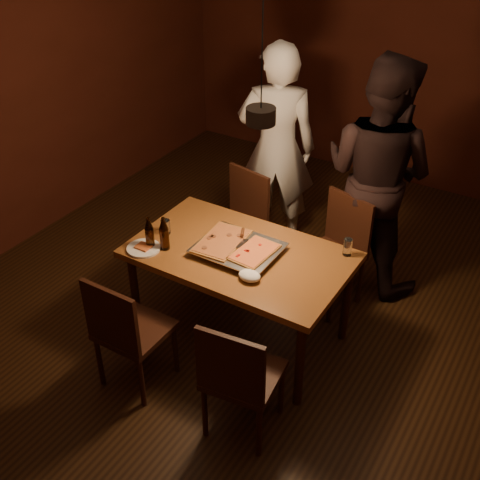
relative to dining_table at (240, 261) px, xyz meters
The scene contains 19 objects.
room_shell 0.73m from the dining_table, 19.05° to the left, with size 6.00×6.00×6.00m.
dining_table is the anchor object (origin of this frame).
chair_far_left 0.88m from the dining_table, 121.27° to the left, with size 0.49×0.49×0.49m.
chair_far_right 0.89m from the dining_table, 62.46° to the left, with size 0.52×0.52×0.49m.
chair_near_left 0.91m from the dining_table, 113.70° to the right, with size 0.42×0.42×0.49m.
chair_near_right 0.92m from the dining_table, 59.14° to the right, with size 0.47×0.47×0.49m.
pizza_tray 0.10m from the dining_table, 119.74° to the right, with size 0.55×0.45×0.05m, color silver.
pizza_meat 0.19m from the dining_table, behind, with size 0.27×0.42×0.02m, color maroon.
pizza_cheese 0.18m from the dining_table, ahead, with size 0.22×0.35×0.02m, color gold.
spatula 0.14m from the dining_table, 84.98° to the left, with size 0.09×0.24×0.04m, color silver, non-canonical shape.
beer_bottle_a 0.65m from the dining_table, 154.83° to the right, with size 0.06×0.06×0.23m.
beer_bottle_b 0.56m from the dining_table, 153.28° to the right, with size 0.07×0.07×0.25m.
water_glass_left 0.60m from the dining_table, behind, with size 0.07×0.07×0.11m, color silver.
water_glass_right 0.74m from the dining_table, 29.30° to the left, with size 0.06×0.06×0.12m, color silver.
plate_slice 0.67m from the dining_table, 151.37° to the right, with size 0.23×0.23×0.03m.
napkin 0.33m from the dining_table, 47.30° to the right, with size 0.15×0.12×0.06m, color white.
diner_white 1.37m from the dining_table, 108.24° to the left, with size 0.67×0.44×1.84m, color silver.
diner_dark 1.34m from the dining_table, 67.15° to the left, with size 0.92×0.72×1.90m, color black.
pendant_lamp 1.09m from the dining_table, 19.05° to the left, with size 0.18×0.18×1.10m.
Camera 1 is at (1.66, -2.93, 3.10)m, focal length 45.00 mm.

